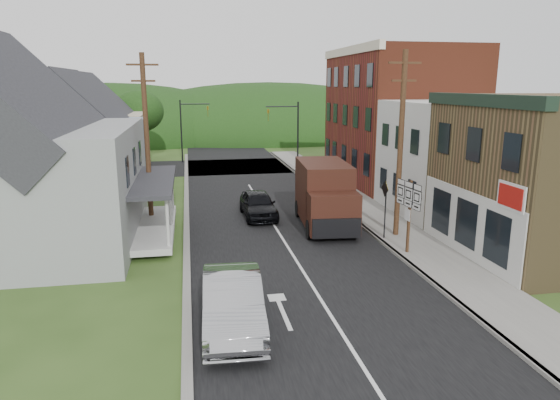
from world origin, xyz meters
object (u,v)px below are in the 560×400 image
silver_sedan (233,303)px  warning_sign (385,202)px  route_sign_cluster (409,206)px  dark_sedan (258,204)px  delivery_van (325,195)px

silver_sedan → warning_sign: 11.08m
silver_sedan → route_sign_cluster: (8.20, 5.42, 1.40)m
warning_sign → dark_sedan: bearing=133.1°
silver_sedan → route_sign_cluster: bearing=36.1°
warning_sign → route_sign_cluster: bearing=-86.2°
delivery_van → warning_sign: (2.16, -2.95, 0.24)m
dark_sedan → delivery_van: delivery_van is taller
delivery_van → warning_sign: 3.67m
route_sign_cluster → dark_sedan: bearing=118.7°
silver_sedan → warning_sign: warning_sign is taller
silver_sedan → warning_sign: size_ratio=1.82×
dark_sedan → route_sign_cluster: bearing=-55.4°
delivery_van → route_sign_cluster: (2.35, -5.12, 0.53)m
delivery_van → route_sign_cluster: 5.66m
silver_sedan → delivery_van: 12.08m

